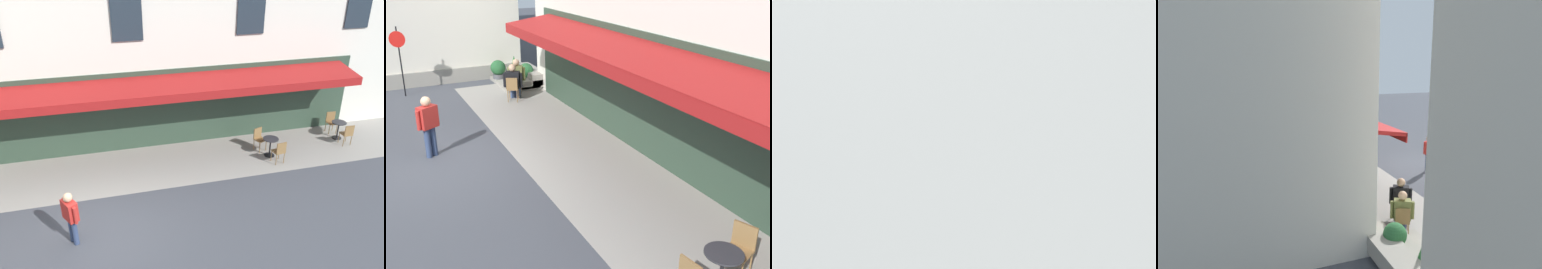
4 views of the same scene
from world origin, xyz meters
TOP-DOWN VIEW (x-y plane):
  - ground_plane at (0.00, 0.00)m, footprint 70.00×70.00m
  - sidewalk_cafe_terrace at (-3.25, -3.40)m, footprint 20.50×3.20m
  - back_alley_steps at (6.60, -4.59)m, footprint 2.40×1.75m
  - cafe_table_near_entrance at (4.87, -3.66)m, footprint 0.60×0.60m
  - cafe_chair_wicker_facing_street at (4.31, -3.36)m, footprint 0.54×0.54m
  - cafe_chair_wicker_back_row at (5.44, -3.93)m, footprint 0.53×0.53m
  - cafe_table_streetside at (-6.67, -3.01)m, footprint 0.60×0.60m
  - cafe_chair_wicker_corner_right at (-6.45, -3.61)m, footprint 0.51×0.51m
  - seated_patron_in_black at (4.51, -3.47)m, footprint 0.68×0.65m
  - seated_companion_in_olive at (5.25, -3.84)m, footprint 0.65×0.63m
  - walking_pedestrian_in_red at (0.67, 0.11)m, footprint 0.47×0.60m
  - no_parking_sign at (6.79, 0.08)m, footprint 0.25×0.54m
  - potted_plant_under_sign at (7.30, -4.45)m, footprint 0.39×0.39m
  - potted_plant_entrance_left at (7.27, -3.73)m, footprint 0.63×0.63m
  - potted_plant_by_steps at (6.22, -4.58)m, footprint 0.61×0.61m

SIDE VIEW (x-z plane):
  - ground_plane at x=0.00m, z-range 0.00..0.00m
  - sidewalk_cafe_terrace at x=-3.25m, z-range 0.00..0.01m
  - back_alley_steps at x=6.60m, z-range -0.06..0.54m
  - cafe_table_near_entrance at x=4.87m, z-range 0.12..0.87m
  - cafe_table_streetside at x=-6.67m, z-range 0.12..0.87m
  - potted_plant_under_sign at x=7.30m, z-range -0.01..1.04m
  - potted_plant_entrance_left at x=7.27m, z-range 0.05..0.97m
  - potted_plant_by_steps at x=6.22m, z-range 0.06..0.98m
  - cafe_chair_wicker_facing_street at x=4.31m, z-range 0.09..1.00m
  - cafe_chair_wicker_back_row at x=5.44m, z-range 0.09..1.00m
  - cafe_chair_wicker_corner_right at x=-6.45m, z-range 0.09..1.00m
  - seated_companion_in_olive at x=5.25m, z-range 0.04..1.37m
  - seated_patron_in_black at x=4.51m, z-range 0.04..1.39m
  - walking_pedestrian_in_red at x=0.67m, z-range 0.14..1.78m
  - no_parking_sign at x=6.79m, z-range 0.49..3.09m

